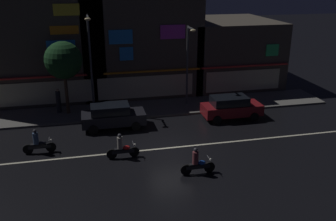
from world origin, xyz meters
TOP-DOWN VIEW (x-y plane):
  - ground_plane at (0.00, 0.00)m, footprint 140.00×140.00m
  - lane_divider_stripe at (0.00, 0.00)m, footprint 27.02×0.16m
  - sidewalk_far at (0.00, 7.07)m, footprint 28.44×3.73m
  - storefront_left_block at (-0.00, 12.61)m, footprint 9.82×7.50m
  - storefront_center_block at (-8.53, 12.07)m, footprint 10.80×6.43m
  - storefront_right_block at (8.53, 13.46)m, footprint 8.43×9.21m
  - streetlamp_west at (-4.33, 7.55)m, footprint 0.44×1.64m
  - streetlamp_mid at (3.02, 7.14)m, footprint 0.44×1.64m
  - pedestrian_on_sidewalk at (-6.91, 7.57)m, footprint 0.35×0.35m
  - street_tree at (-6.24, 7.19)m, footprint 2.71×2.71m
  - parked_car_near_kerb at (-3.17, 4.01)m, footprint 4.30×1.98m
  - parked_car_trailing at (5.42, 3.90)m, footprint 4.30×1.98m
  - motorcycle_lead at (0.65, -3.32)m, footprint 1.90×0.60m
  - motorcycle_following at (-3.02, -0.64)m, footprint 1.90×0.60m
  - motorcycle_opposite_lane at (-7.79, 1.06)m, footprint 1.90×0.60m
  - traffic_cone at (3.88, 4.60)m, footprint 0.36×0.36m

SIDE VIEW (x-z plane):
  - ground_plane at x=0.00m, z-range 0.00..0.00m
  - lane_divider_stripe at x=0.00m, z-range 0.00..0.01m
  - sidewalk_far at x=0.00m, z-range 0.00..0.14m
  - traffic_cone at x=3.88m, z-range 0.00..0.55m
  - motorcycle_lead at x=0.65m, z-range -0.13..1.39m
  - motorcycle_following at x=-3.02m, z-range -0.13..1.39m
  - motorcycle_opposite_lane at x=-7.79m, z-range -0.13..1.39m
  - parked_car_near_kerb at x=-3.17m, z-range 0.03..1.70m
  - parked_car_trailing at x=5.42m, z-range 0.03..1.70m
  - pedestrian_on_sidewalk at x=-6.91m, z-range 0.08..1.93m
  - storefront_right_block at x=8.53m, z-range 0.00..5.98m
  - streetlamp_mid at x=3.02m, z-range 0.76..6.97m
  - storefront_left_block at x=0.00m, z-range 0.00..8.20m
  - street_tree at x=-6.24m, z-range 1.47..6.87m
  - streetlamp_west at x=-4.33m, z-range 0.78..7.93m
  - storefront_center_block at x=-8.53m, z-range 0.00..8.93m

